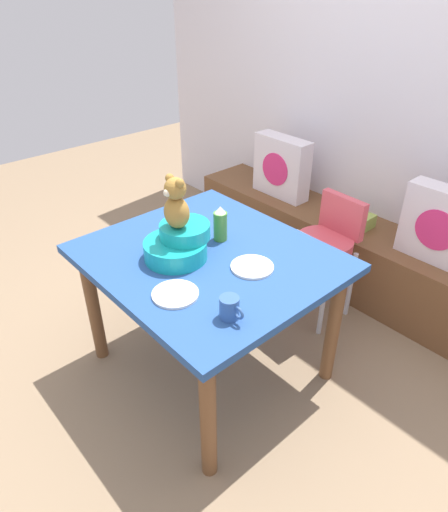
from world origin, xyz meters
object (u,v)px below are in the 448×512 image
Objects in this scene: teddy_bear at (176,204)px; dinner_plate_far at (252,267)px; pillow_floral_right at (442,226)px; infant_seat_teal at (179,243)px; ketchup_bottle at (220,224)px; pillow_floral_left at (282,167)px; highchair at (326,243)px; coffee_mug at (230,308)px; dinner_plate_near at (175,294)px; dining_table at (209,272)px; book_stack at (357,219)px.

dinner_plate_far is (0.30, 0.19, -0.27)m from teddy_bear.
pillow_floral_right is 1.51m from infant_seat_teal.
dinner_plate_far is (0.30, -0.07, -0.08)m from ketchup_bottle.
pillow_floral_right is 1.22m from dinner_plate_far.
teddy_bear is (-0.66, -1.35, 0.34)m from pillow_floral_right.
pillow_floral_left reaches higher than highchair.
teddy_bear is 1.35× the size of ketchup_bottle.
teddy_bear is (0.56, -1.35, 0.34)m from pillow_floral_left.
coffee_mug is (0.49, -0.12, -0.23)m from teddy_bear.
dining_table is at bearing 115.98° from dinner_plate_near.
coffee_mug is at bearing -96.27° from pillow_floral_right.
dining_table is at bearing 54.16° from teddy_bear.
pillow_floral_right is 2.20× the size of book_stack.
pillow_floral_left reaches higher than dinner_plate_far.
infant_seat_teal is at bearing -101.15° from highchair.
pillow_floral_right is at bearing 64.12° from teddy_bear.
teddy_bear reaches higher than book_stack.
pillow_floral_left is at bearing 126.51° from dinner_plate_far.
teddy_bear reaches higher than dinner_plate_near.
dinner_plate_near is (0.12, -1.57, 0.24)m from book_stack.
ketchup_bottle is (-0.65, -1.10, 0.15)m from pillow_floral_right.
dining_table is at bearing -62.45° from ketchup_bottle.
dinner_plate_far is (0.07, 0.39, 0.00)m from dinner_plate_near.
ketchup_bottle reaches higher than dinner_plate_far.
ketchup_bottle is (0.01, 0.25, 0.02)m from infant_seat_teal.
teddy_bear is at bearing 139.85° from dinner_plate_near.
book_stack is 0.17× the size of dining_table.
coffee_mug is 0.60× the size of dinner_plate_near.
dinner_plate_near and dinner_plate_far have the same top height.
dinner_plate_near is at bearing -87.49° from highchair.
infant_seat_teal is (-0.18, -0.94, 0.29)m from highchair.
pillow_floral_left is 1.76× the size of teddy_bear.
book_stack is 0.80× the size of teddy_bear.
ketchup_bottle is (-0.18, -0.68, 0.31)m from highchair.
coffee_mug reaches higher than dinner_plate_near.
book_stack is 1.00× the size of dinner_plate_far.
infant_seat_teal is (-0.11, -1.37, 0.31)m from book_stack.
highchair is at bearing 106.26° from coffee_mug.
dinner_plate_far is at bearing 31.91° from teddy_bear.
dinner_plate_near is (0.23, -0.45, -0.08)m from ketchup_bottle.
dining_table is 4.60× the size of teddy_bear.
pillow_floral_left is at bearing 125.44° from coffee_mug.
infant_seat_teal is at bearing 90.00° from teddy_bear.
ketchup_bottle is at bearing 87.99° from infant_seat_teal.
ketchup_bottle reaches higher than book_stack.
ketchup_bottle is at bearing -120.53° from pillow_floral_right.
pillow_floral_right is 1.49m from coffee_mug.
pillow_floral_right is 0.38× the size of dining_table.
pillow_floral_left is at bearing 180.00° from pillow_floral_right.
pillow_floral_left is 1.50m from teddy_bear.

